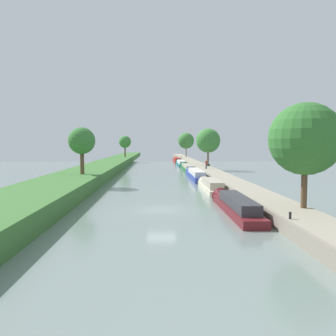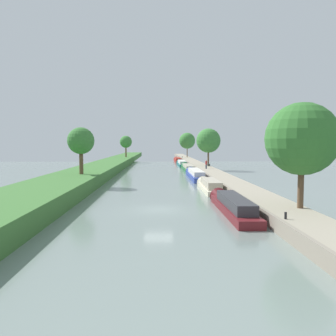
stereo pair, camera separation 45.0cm
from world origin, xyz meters
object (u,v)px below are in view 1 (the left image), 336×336
(narrowboat_green, at_px, (188,168))
(narrowboat_teal, at_px, (181,163))
(mooring_bollard_near, at_px, (290,215))
(narrowboat_cream, at_px, (211,186))
(park_bench, at_px, (208,164))
(person_walking, at_px, (206,164))
(narrowboat_blue, at_px, (195,174))
(narrowboat_red, at_px, (177,160))
(narrowboat_maroon, at_px, (235,205))
(mooring_bollard_far, at_px, (181,157))

(narrowboat_green, height_order, narrowboat_teal, narrowboat_teal)
(narrowboat_teal, relative_size, mooring_bollard_near, 36.70)
(narrowboat_green, xyz_separation_m, mooring_bollard_near, (1.72, -52.57, 0.66))
(narrowboat_cream, distance_m, park_bench, 31.03)
(person_walking, bearing_deg, narrowboat_teal, 96.33)
(narrowboat_blue, bearing_deg, narrowboat_red, 90.04)
(narrowboat_teal, distance_m, park_bench, 18.51)
(narrowboat_red, distance_m, mooring_bollard_near, 87.57)
(narrowboat_maroon, bearing_deg, person_walking, 85.51)
(narrowboat_blue, xyz_separation_m, narrowboat_green, (0.20, 16.70, -0.09))
(narrowboat_red, bearing_deg, narrowboat_green, -89.61)
(narrowboat_cream, height_order, narrowboat_teal, narrowboat_cream)
(person_walking, distance_m, mooring_bollard_far, 51.28)
(mooring_bollard_near, bearing_deg, narrowboat_green, 91.87)
(narrowboat_maroon, bearing_deg, narrowboat_green, 89.83)
(narrowboat_maroon, distance_m, narrowboat_red, 80.23)
(narrowboat_blue, bearing_deg, narrowboat_maroon, -89.86)
(person_walking, distance_m, mooring_bollard_near, 43.58)
(person_walking, relative_size, mooring_bollard_far, 3.69)
(mooring_bollard_near, distance_m, park_bench, 51.65)
(mooring_bollard_near, distance_m, mooring_bollard_far, 94.83)
(narrowboat_maroon, distance_m, mooring_bollard_far, 87.54)
(narrowboat_blue, relative_size, mooring_bollard_near, 36.62)
(narrowboat_teal, bearing_deg, park_bench, -75.85)
(narrowboat_maroon, height_order, narrowboat_red, narrowboat_maroon)
(narrowboat_blue, xyz_separation_m, mooring_bollard_far, (1.92, 58.96, 0.58))
(narrowboat_cream, bearing_deg, narrowboat_teal, 90.16)
(mooring_bollard_near, relative_size, mooring_bollard_far, 1.00)
(narrowboat_teal, relative_size, narrowboat_red, 1.01)
(person_walking, bearing_deg, narrowboat_cream, -96.90)
(mooring_bollard_near, bearing_deg, narrowboat_red, 91.28)
(narrowboat_green, distance_m, mooring_bollard_far, 42.30)
(person_walking, relative_size, mooring_bollard_near, 3.69)
(narrowboat_cream, xyz_separation_m, narrowboat_red, (-0.20, 66.67, 0.00))
(narrowboat_blue, bearing_deg, person_walking, 69.26)
(park_bench, bearing_deg, narrowboat_teal, 104.15)
(narrowboat_cream, bearing_deg, narrowboat_maroon, -90.41)
(mooring_bollard_far, xyz_separation_m, park_bench, (2.63, -43.25, 0.12))
(person_walking, bearing_deg, narrowboat_maroon, -94.49)
(narrowboat_blue, height_order, park_bench, narrowboat_blue)
(mooring_bollard_near, relative_size, park_bench, 0.30)
(mooring_bollard_far, bearing_deg, mooring_bollard_near, -90.00)
(narrowboat_green, bearing_deg, mooring_bollard_near, -88.13)
(narrowboat_teal, xyz_separation_m, person_walking, (2.88, -25.95, 1.30))
(narrowboat_cream, xyz_separation_m, mooring_bollard_near, (1.75, -20.88, 0.64))
(narrowboat_cream, height_order, mooring_bollard_near, mooring_bollard_near)
(narrowboat_cream, distance_m, person_walking, 22.89)
(person_walking, height_order, park_bench, person_walking)
(narrowboat_blue, height_order, narrowboat_green, narrowboat_blue)
(narrowboat_green, relative_size, park_bench, 11.07)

